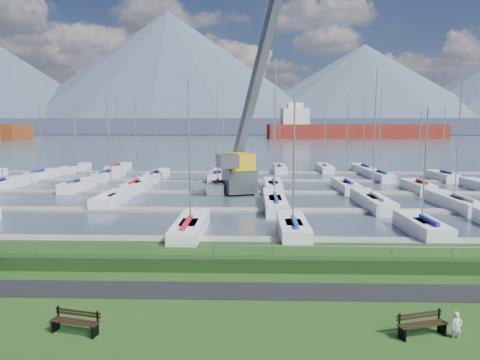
{
  "coord_description": "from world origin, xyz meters",
  "views": [
    {
      "loc": [
        0.94,
        -21.04,
        7.28
      ],
      "look_at": [
        0.0,
        12.0,
        3.0
      ],
      "focal_mm": 32.0,
      "sensor_mm": 36.0,
      "label": 1
    }
  ],
  "objects_px": {
    "bench_left": "(76,322)",
    "crane": "(244,142)",
    "bench_right": "(422,324)",
    "person": "(457,323)"
  },
  "relations": [
    {
      "from": "person",
      "to": "crane",
      "type": "distance_m",
      "value": 34.88
    },
    {
      "from": "bench_left",
      "to": "crane",
      "type": "distance_m",
      "value": 34.4
    },
    {
      "from": "bench_right",
      "to": "person",
      "type": "xyz_separation_m",
      "value": [
        1.14,
        -0.11,
        0.12
      ]
    },
    {
      "from": "person",
      "to": "bench_right",
      "type": "bearing_deg",
      "value": 162.62
    },
    {
      "from": "bench_left",
      "to": "bench_right",
      "type": "xyz_separation_m",
      "value": [
        12.07,
        0.15,
        0.0
      ]
    },
    {
      "from": "bench_left",
      "to": "bench_right",
      "type": "height_order",
      "value": "same"
    },
    {
      "from": "bench_right",
      "to": "bench_left",
      "type": "bearing_deg",
      "value": 164.17
    },
    {
      "from": "bench_left",
      "to": "bench_right",
      "type": "distance_m",
      "value": 12.07
    },
    {
      "from": "bench_right",
      "to": "crane",
      "type": "bearing_deg",
      "value": 85.0
    },
    {
      "from": "bench_right",
      "to": "person",
      "type": "height_order",
      "value": "person"
    }
  ]
}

